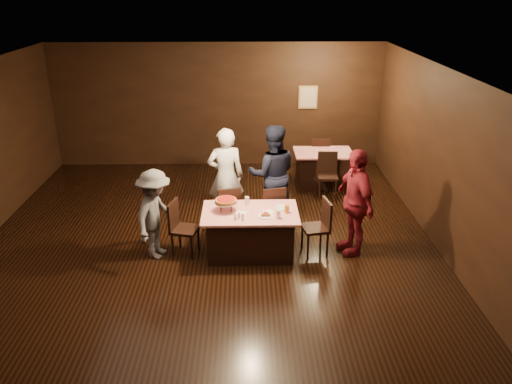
% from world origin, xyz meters
% --- Properties ---
extents(room, '(10.00, 10.04, 3.02)m').
position_xyz_m(room, '(0.00, 0.01, 2.14)').
color(room, black).
rests_on(room, ground).
extents(main_table, '(1.60, 1.00, 0.77)m').
position_xyz_m(main_table, '(0.74, 0.45, 0.39)').
color(main_table, '#BB0C0E').
rests_on(main_table, ground).
extents(back_table, '(1.30, 0.90, 0.77)m').
position_xyz_m(back_table, '(2.42, 3.56, 0.39)').
color(back_table, red).
rests_on(back_table, ground).
extents(chair_far_left, '(0.50, 0.50, 0.95)m').
position_xyz_m(chair_far_left, '(0.34, 1.20, 0.47)').
color(chair_far_left, black).
rests_on(chair_far_left, ground).
extents(chair_far_right, '(0.50, 0.50, 0.95)m').
position_xyz_m(chair_far_right, '(1.14, 1.20, 0.47)').
color(chair_far_right, black).
rests_on(chair_far_right, ground).
extents(chair_end_left, '(0.51, 0.51, 0.95)m').
position_xyz_m(chair_end_left, '(-0.36, 0.45, 0.47)').
color(chair_end_left, black).
rests_on(chair_end_left, ground).
extents(chair_end_right, '(0.49, 0.49, 0.95)m').
position_xyz_m(chair_end_right, '(1.84, 0.45, 0.47)').
color(chair_end_right, black).
rests_on(chair_end_right, ground).
extents(chair_back_near, '(0.44, 0.44, 0.95)m').
position_xyz_m(chair_back_near, '(2.42, 2.86, 0.47)').
color(chair_back_near, black).
rests_on(chair_back_near, ground).
extents(chair_back_far, '(0.43, 0.43, 0.95)m').
position_xyz_m(chair_back_far, '(2.42, 4.16, 0.47)').
color(chair_back_far, black).
rests_on(chair_back_far, ground).
extents(diner_white_jacket, '(0.73, 0.53, 1.86)m').
position_xyz_m(diner_white_jacket, '(0.30, 1.69, 0.93)').
color(diner_white_jacket, silver).
rests_on(diner_white_jacket, ground).
extents(diner_navy_hoodie, '(0.96, 0.76, 1.91)m').
position_xyz_m(diner_navy_hoodie, '(1.18, 1.71, 0.96)').
color(diner_navy_hoodie, black).
rests_on(diner_navy_hoodie, ground).
extents(diner_grey_knit, '(0.86, 1.13, 1.54)m').
position_xyz_m(diner_grey_knit, '(-0.82, 0.39, 0.77)').
color(diner_grey_knit, slate).
rests_on(diner_grey_knit, ground).
extents(diner_red_shirt, '(0.73, 1.16, 1.84)m').
position_xyz_m(diner_red_shirt, '(2.48, 0.48, 0.92)').
color(diner_red_shirt, maroon).
rests_on(diner_red_shirt, ground).
extents(pizza_stand, '(0.38, 0.38, 0.22)m').
position_xyz_m(pizza_stand, '(0.34, 0.50, 0.95)').
color(pizza_stand, black).
rests_on(pizza_stand, main_table).
extents(plate_with_slice, '(0.25, 0.25, 0.06)m').
position_xyz_m(plate_with_slice, '(0.99, 0.27, 0.80)').
color(plate_with_slice, white).
rests_on(plate_with_slice, main_table).
extents(plate_empty, '(0.25, 0.25, 0.01)m').
position_xyz_m(plate_empty, '(1.29, 0.60, 0.78)').
color(plate_empty, white).
rests_on(plate_empty, main_table).
extents(glass_front_right, '(0.08, 0.08, 0.14)m').
position_xyz_m(glass_front_right, '(1.19, 0.20, 0.84)').
color(glass_front_right, silver).
rests_on(glass_front_right, main_table).
extents(glass_amber, '(0.08, 0.08, 0.14)m').
position_xyz_m(glass_amber, '(1.34, 0.40, 0.84)').
color(glass_amber, '#BF7F26').
rests_on(glass_amber, main_table).
extents(glass_back, '(0.08, 0.08, 0.14)m').
position_xyz_m(glass_back, '(0.69, 0.75, 0.84)').
color(glass_back, silver).
rests_on(glass_back, main_table).
extents(condiments, '(0.17, 0.10, 0.09)m').
position_xyz_m(condiments, '(0.56, 0.17, 0.82)').
color(condiments, silver).
rests_on(condiments, main_table).
extents(napkin_center, '(0.19, 0.19, 0.01)m').
position_xyz_m(napkin_center, '(1.04, 0.45, 0.77)').
color(napkin_center, white).
rests_on(napkin_center, main_table).
extents(napkin_left, '(0.21, 0.21, 0.01)m').
position_xyz_m(napkin_left, '(0.59, 0.40, 0.77)').
color(napkin_left, white).
rests_on(napkin_left, main_table).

